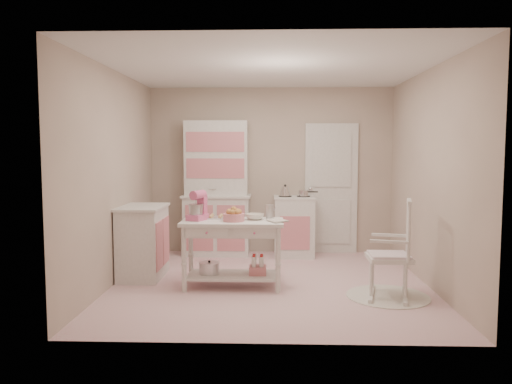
# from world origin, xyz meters

# --- Properties ---
(room_shell) EXTENTS (3.84, 3.84, 2.62)m
(room_shell) POSITION_xyz_m (0.00, 0.00, 1.65)
(room_shell) COLOR #D28391
(room_shell) RESTS_ON ground
(door) EXTENTS (0.82, 0.05, 2.04)m
(door) POSITION_xyz_m (0.95, 1.87, 1.02)
(door) COLOR white
(door) RESTS_ON ground
(hutch) EXTENTS (1.06, 0.50, 2.08)m
(hutch) POSITION_xyz_m (-0.84, 1.66, 1.04)
(hutch) COLOR white
(hutch) RESTS_ON ground
(stove) EXTENTS (0.62, 0.57, 0.92)m
(stove) POSITION_xyz_m (0.36, 1.61, 0.46)
(stove) COLOR white
(stove) RESTS_ON ground
(base_cabinet) EXTENTS (0.54, 0.84, 0.92)m
(base_cabinet) POSITION_xyz_m (-1.63, 0.25, 0.46)
(base_cabinet) COLOR white
(base_cabinet) RESTS_ON ground
(lace_rug) EXTENTS (0.92, 0.92, 0.01)m
(lace_rug) POSITION_xyz_m (1.32, -0.51, 0.01)
(lace_rug) COLOR white
(lace_rug) RESTS_ON ground
(rocking_chair) EXTENTS (0.63, 0.81, 1.10)m
(rocking_chair) POSITION_xyz_m (1.32, -0.51, 0.55)
(rocking_chair) COLOR white
(rocking_chair) RESTS_ON ground
(work_table) EXTENTS (1.20, 0.60, 0.80)m
(work_table) POSITION_xyz_m (-0.45, -0.16, 0.40)
(work_table) COLOR white
(work_table) RESTS_ON ground
(stand_mixer) EXTENTS (0.30, 0.34, 0.34)m
(stand_mixer) POSITION_xyz_m (-0.87, -0.14, 0.97)
(stand_mixer) COLOR #DF5E92
(stand_mixer) RESTS_ON work_table
(cookie_tray) EXTENTS (0.34, 0.24, 0.02)m
(cookie_tray) POSITION_xyz_m (-0.60, 0.02, 0.81)
(cookie_tray) COLOR silver
(cookie_tray) RESTS_ON work_table
(bread_basket) EXTENTS (0.25, 0.25, 0.09)m
(bread_basket) POSITION_xyz_m (-0.43, -0.21, 0.85)
(bread_basket) COLOR #D97D86
(bread_basket) RESTS_ON work_table
(mixing_bowl) EXTENTS (0.23, 0.23, 0.07)m
(mixing_bowl) POSITION_xyz_m (-0.19, -0.08, 0.84)
(mixing_bowl) COLOR silver
(mixing_bowl) RESTS_ON work_table
(metal_pitcher) EXTENTS (0.10, 0.10, 0.17)m
(metal_pitcher) POSITION_xyz_m (-0.01, -0.00, 0.89)
(metal_pitcher) COLOR silver
(metal_pitcher) RESTS_ON work_table
(recipe_book) EXTENTS (0.27, 0.30, 0.02)m
(recipe_book) POSITION_xyz_m (0.00, -0.28, 0.81)
(recipe_book) COLOR silver
(recipe_book) RESTS_ON work_table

